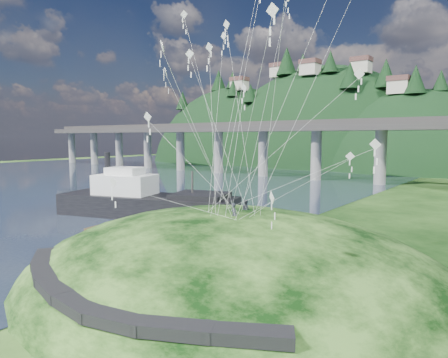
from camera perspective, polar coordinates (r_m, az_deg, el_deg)
The scene contains 10 objects.
ground at distance 35.91m, azimuth -11.20°, elevation -11.57°, with size 320.00×320.00×0.00m, color black.
water at distance 111.57m, azimuth -24.05°, elevation -0.02°, with size 240.00×240.00×0.00m, color #2F3D56.
grass_hill at distance 32.66m, azimuth 1.32°, elevation -16.08°, with size 36.00×32.00×13.00m.
footpath at distance 24.01m, azimuth -17.32°, elevation -15.53°, with size 22.29×5.84×0.83m.
bridge at distance 106.26m, azimuth 8.18°, elevation 5.41°, with size 160.00×11.00×15.00m.
far_ridge at distance 161.42m, azimuth 11.93°, elevation -0.55°, with size 153.00×70.00×94.50m.
work_barge at distance 55.29m, azimuth -11.34°, elevation -3.04°, with size 25.60×14.03×8.65m.
wooden_dock at distance 43.49m, azimuth -11.96°, elevation -7.86°, with size 14.18×4.59×1.00m.
kite_flyers at distance 31.22m, azimuth 2.48°, elevation -3.16°, with size 1.70×3.58×1.87m.
kite_swarm at distance 32.95m, azimuth 3.24°, elevation 18.16°, with size 19.28×16.59×21.99m.
Camera 1 is at (25.92, -22.38, 10.82)m, focal length 32.00 mm.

